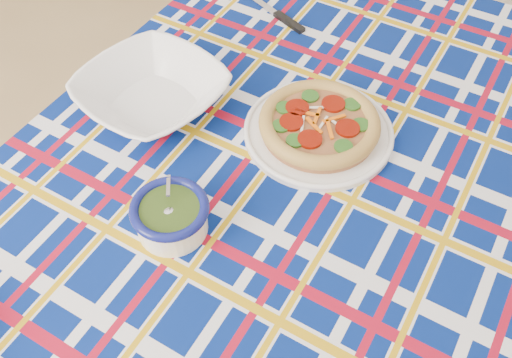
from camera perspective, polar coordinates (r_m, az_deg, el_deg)
floor at (r=2.04m, az=-17.59°, el=-11.23°), size 4.00×4.00×0.00m
dining_table at (r=1.19m, az=1.51°, el=-4.42°), size 2.07×1.74×0.83m
tablecloth at (r=1.17m, az=1.54°, el=-3.65°), size 2.12×1.79×0.12m
main_focaccia_plate at (r=1.22m, az=6.35°, el=5.50°), size 0.41×0.41×0.06m
pesto_bowl at (r=1.06m, az=-8.54°, el=-3.54°), size 0.20×0.20×0.09m
serving_bowl at (r=1.29m, az=-10.39°, el=8.48°), size 0.38×0.38×0.08m
table_knife at (r=1.61m, az=0.47°, el=17.24°), size 0.04×0.26×0.01m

